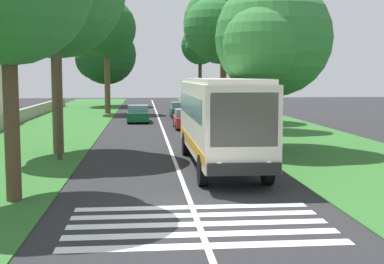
{
  "coord_description": "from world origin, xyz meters",
  "views": [
    {
      "loc": [
        -14.64,
        1.41,
        3.84
      ],
      "look_at": [
        6.48,
        -0.54,
        1.6
      ],
      "focal_mm": 49.77,
      "sensor_mm": 36.0,
      "label": 1
    }
  ],
  "objects": [
    {
      "name": "centre_line",
      "position": [
        15.0,
        0.0,
        0.0
      ],
      "size": [
        110.0,
        0.16,
        0.01
      ],
      "primitive_type": "cube",
      "color": "silver",
      "rests_on": "ground"
    },
    {
      "name": "roadside_tree_right_0",
      "position": [
        53.05,
        -5.78,
        7.53
      ],
      "size": [
        5.34,
        4.8,
        10.02
      ],
      "color": "#3D2D1E",
      "rests_on": "grass_verge_right"
    },
    {
      "name": "roadside_tree_right_3",
      "position": [
        23.01,
        -6.25,
        7.54
      ],
      "size": [
        5.46,
        4.59,
        9.97
      ],
      "color": "#4C3826",
      "rests_on": "grass_verge_right"
    },
    {
      "name": "coach_bus",
      "position": [
        7.51,
        -1.8,
        2.15
      ],
      "size": [
        11.16,
        2.62,
        3.73
      ],
      "color": "silver",
      "rests_on": "ground"
    },
    {
      "name": "trailing_car_1",
      "position": [
        29.83,
        1.82,
        0.67
      ],
      "size": [
        4.3,
        1.78,
        1.43
      ],
      "color": "#145933",
      "rests_on": "ground"
    },
    {
      "name": "trailing_car_0",
      "position": [
        24.24,
        -1.77,
        0.67
      ],
      "size": [
        4.3,
        1.78,
        1.43
      ],
      "color": "#B21E1E",
      "rests_on": "ground"
    },
    {
      "name": "trailing_car_2",
      "position": [
        34.86,
        -2.03,
        0.67
      ],
      "size": [
        4.3,
        1.78,
        1.43
      ],
      "color": "#145933",
      "rests_on": "ground"
    },
    {
      "name": "grass_verge_left",
      "position": [
        15.0,
        8.2,
        0.02
      ],
      "size": [
        120.0,
        8.0,
        0.04
      ],
      "primitive_type": "cube",
      "color": "#2D6628",
      "rests_on": "ground"
    },
    {
      "name": "grass_verge_right",
      "position": [
        15.0,
        -8.2,
        0.02
      ],
      "size": [
        120.0,
        8.0,
        0.04
      ],
      "primitive_type": "cube",
      "color": "#2D6628",
      "rests_on": "ground"
    },
    {
      "name": "utility_pole",
      "position": [
        9.83,
        5.23,
        3.91
      ],
      "size": [
        0.24,
        1.4,
        7.47
      ],
      "color": "#473828",
      "rests_on": "grass_verge_left"
    },
    {
      "name": "roadside_tree_left_0",
      "position": [
        53.65,
        6.17,
        6.28
      ],
      "size": [
        9.17,
        7.47,
        10.2
      ],
      "color": "brown",
      "rests_on": "grass_verge_left"
    },
    {
      "name": "roadside_tree_right_2",
      "position": [
        30.22,
        -5.17,
        7.95
      ],
      "size": [
        8.72,
        6.9,
        11.54
      ],
      "color": "brown",
      "rests_on": "grass_verge_right"
    },
    {
      "name": "ground",
      "position": [
        0.0,
        0.0,
        0.0
      ],
      "size": [
        160.0,
        160.0,
        0.0
      ],
      "primitive_type": "plane",
      "color": "#262628"
    },
    {
      "name": "zebra_crossing",
      "position": [
        -1.21,
        0.0,
        0.0
      ],
      "size": [
        4.05,
        6.8,
        0.01
      ],
      "color": "silver",
      "rests_on": "ground"
    },
    {
      "name": "roadside_tree_left_2",
      "position": [
        40.38,
        5.17,
        8.47
      ],
      "size": [
        7.04,
        5.97,
        11.6
      ],
      "color": "brown",
      "rests_on": "grass_verge_left"
    },
    {
      "name": "roadside_tree_right_1",
      "position": [
        12.47,
        -5.09,
        5.58
      ],
      "size": [
        7.48,
        6.0,
        8.74
      ],
      "color": "brown",
      "rests_on": "grass_verge_right"
    }
  ]
}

